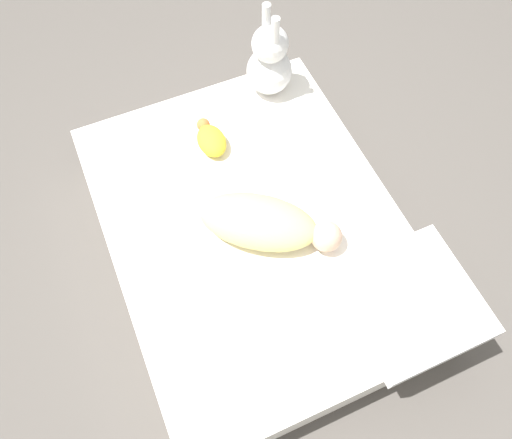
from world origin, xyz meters
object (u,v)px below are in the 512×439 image
bunny_plush (270,62)px  turtle_plush (211,139)px  swaddled_baby (265,223)px  pillow (412,302)px

bunny_plush → turtle_plush: size_ratio=1.94×
swaddled_baby → turtle_plush: bearing=131.1°
pillow → bunny_plush: bunny_plush is taller
pillow → bunny_plush: bearing=1.5°
pillow → turtle_plush: (0.86, 0.35, -0.00)m
pillow → bunny_plush: size_ratio=1.06×
swaddled_baby → bunny_plush: 0.68m
bunny_plush → turtle_plush: bearing=119.2°
pillow → bunny_plush: (1.05, 0.03, 0.10)m
swaddled_baby → pillow: swaddled_baby is taller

